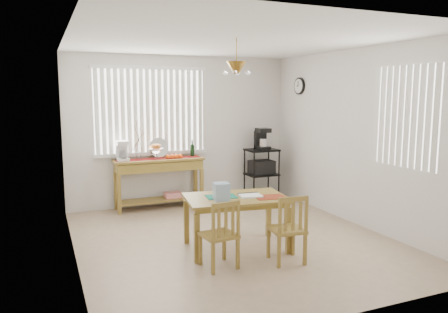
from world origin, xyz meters
name	(u,v)px	position (x,y,z in m)	size (l,w,h in m)	color
ground	(233,240)	(0.00, 0.00, -0.01)	(4.00, 4.50, 0.01)	tan
room_shell	(233,113)	(0.00, 0.02, 1.69)	(4.20, 4.70, 2.70)	silver
sideboard	(160,171)	(-0.47, 2.02, 0.64)	(1.51, 0.43, 0.85)	olive
sideboard_items	(145,151)	(-0.71, 2.03, 0.99)	(1.44, 0.36, 0.65)	maroon
wire_cart	(262,169)	(1.42, 1.89, 0.57)	(0.55, 0.44, 0.94)	black
cart_items	(262,139)	(1.42, 1.90, 1.12)	(0.22, 0.27, 0.39)	black
dining_table	(236,203)	(-0.10, -0.31, 0.59)	(1.34, 0.96, 0.67)	olive
table_items	(229,193)	(-0.24, -0.40, 0.75)	(0.95, 0.57, 0.21)	#14755D
chair_left	(220,235)	(-0.52, -0.83, 0.38)	(0.40, 0.40, 0.78)	olive
chair_right	(288,229)	(0.25, -0.98, 0.40)	(0.42, 0.42, 0.81)	olive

